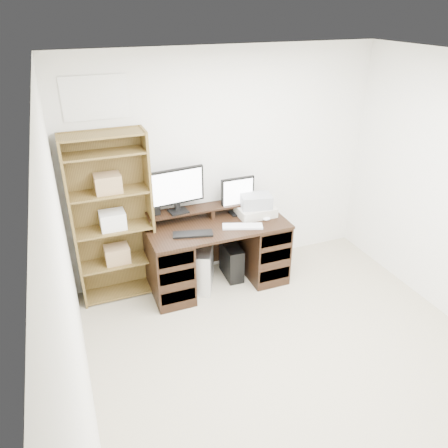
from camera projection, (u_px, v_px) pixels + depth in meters
room at (326, 253)px, 3.15m from camera, size 3.54×4.04×2.54m
desk at (217, 253)px, 4.82m from camera, size 1.50×0.70×0.75m
riser_shelf at (210, 208)px, 4.79m from camera, size 1.40×0.22×0.12m
monitor_wide at (177, 188)px, 4.53m from camera, size 0.60×0.17×0.48m
monitor_small at (238, 194)px, 4.79m from camera, size 0.38×0.14×0.42m
speaker at (156, 206)px, 4.55m from camera, size 0.08×0.08×0.19m
keyboard_black at (193, 234)px, 4.43m from camera, size 0.43×0.23×0.02m
keyboard_white at (242, 226)px, 4.59m from camera, size 0.44×0.26×0.02m
mouse at (267, 219)px, 4.73m from camera, size 0.10×0.09×0.03m
printer at (256, 211)px, 4.83m from camera, size 0.41×0.31×0.10m
basket at (256, 201)px, 4.77m from camera, size 0.37×0.30×0.14m
tower_silver at (202, 266)px, 4.84m from camera, size 0.40×0.54×0.49m
tower_black at (232, 261)px, 5.03m from camera, size 0.19×0.41×0.40m
bookshelf at (112, 217)px, 4.42m from camera, size 0.80×0.30×1.80m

